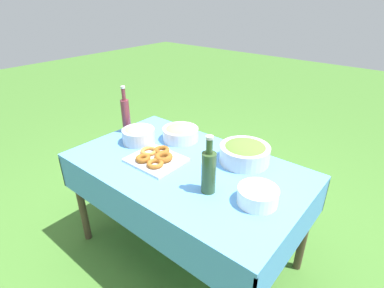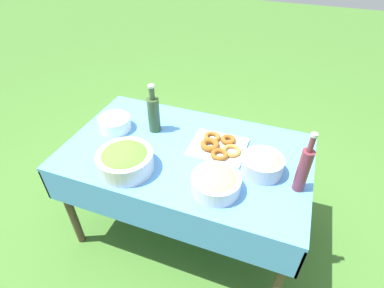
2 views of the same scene
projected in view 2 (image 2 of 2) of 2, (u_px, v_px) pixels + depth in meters
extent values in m
plane|color=#3D6B28|center=(187.00, 226.00, 2.22)|extent=(14.00, 14.00, 0.00)
cube|color=#4C8CD1|center=(186.00, 152.00, 1.78)|extent=(1.44, 0.86, 0.02)
cube|color=#4C8CD1|center=(208.00, 130.00, 2.17)|extent=(1.44, 0.01, 0.22)
cube|color=#4C8CD1|center=(157.00, 220.00, 1.54)|extent=(1.44, 0.01, 0.22)
cube|color=#4C8CD1|center=(307.00, 198.00, 1.66)|extent=(0.01, 0.86, 0.22)
cube|color=#4C8CD1|center=(89.00, 143.00, 2.05)|extent=(0.01, 0.86, 0.22)
cylinder|color=#473828|center=(294.00, 181.00, 2.10)|extent=(0.05, 0.05, 0.70)
cylinder|color=#473828|center=(128.00, 141.00, 2.46)|extent=(0.05, 0.05, 0.70)
cylinder|color=#473828|center=(280.00, 277.00, 1.55)|extent=(0.05, 0.05, 0.70)
cylinder|color=#473828|center=(70.00, 207.00, 1.91)|extent=(0.05, 0.05, 0.70)
cylinder|color=silver|center=(125.00, 161.00, 1.62)|extent=(0.30, 0.30, 0.11)
ellipsoid|color=#51892D|center=(124.00, 156.00, 1.59)|extent=(0.27, 0.27, 0.07)
cylinder|color=#B2B7BC|center=(262.00, 165.00, 1.60)|extent=(0.22, 0.22, 0.10)
ellipsoid|color=tan|center=(263.00, 160.00, 1.58)|extent=(0.19, 0.19, 0.07)
cube|color=silver|center=(218.00, 147.00, 1.78)|extent=(0.32, 0.27, 0.02)
torus|color=#93561E|center=(212.00, 137.00, 1.83)|extent=(0.12, 0.12, 0.03)
torus|color=#B27533|center=(232.00, 151.00, 1.73)|extent=(0.13, 0.13, 0.02)
torus|color=brown|center=(210.00, 145.00, 1.76)|extent=(0.13, 0.13, 0.04)
torus|color=brown|center=(228.00, 140.00, 1.80)|extent=(0.12, 0.12, 0.03)
torus|color=brown|center=(220.00, 154.00, 1.70)|extent=(0.14, 0.14, 0.03)
cylinder|color=white|center=(116.00, 128.00, 1.94)|extent=(0.20, 0.20, 0.01)
cylinder|color=white|center=(115.00, 126.00, 1.94)|extent=(0.20, 0.20, 0.01)
cylinder|color=white|center=(115.00, 125.00, 1.93)|extent=(0.20, 0.20, 0.01)
cylinder|color=white|center=(115.00, 123.00, 1.92)|extent=(0.20, 0.20, 0.01)
cylinder|color=white|center=(115.00, 122.00, 1.91)|extent=(0.20, 0.20, 0.01)
cylinder|color=white|center=(114.00, 120.00, 1.91)|extent=(0.20, 0.20, 0.01)
cylinder|color=white|center=(114.00, 119.00, 1.90)|extent=(0.20, 0.20, 0.01)
cylinder|color=#2D4723|center=(154.00, 115.00, 1.87)|extent=(0.08, 0.08, 0.23)
cylinder|color=#2D4723|center=(152.00, 93.00, 1.77)|extent=(0.03, 0.03, 0.08)
cylinder|color=#B7B7B7|center=(151.00, 86.00, 1.74)|extent=(0.04, 0.04, 0.02)
cylinder|color=maroon|center=(303.00, 171.00, 1.46)|extent=(0.06, 0.06, 0.25)
cylinder|color=maroon|center=(312.00, 144.00, 1.35)|extent=(0.03, 0.03, 0.09)
cylinder|color=#B7B7B7|center=(314.00, 135.00, 1.32)|extent=(0.03, 0.03, 0.02)
cylinder|color=silver|center=(216.00, 184.00, 1.50)|extent=(0.25, 0.25, 0.09)
ellipsoid|color=tan|center=(216.00, 179.00, 1.48)|extent=(0.22, 0.22, 0.07)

